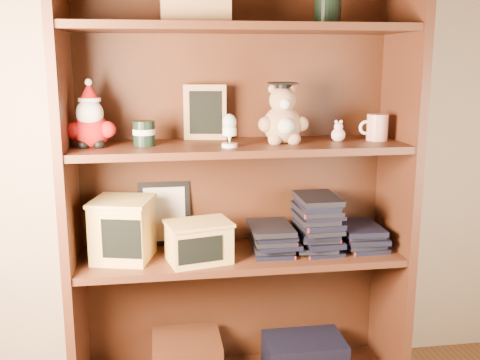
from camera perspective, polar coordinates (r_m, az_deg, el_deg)
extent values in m
cube|color=tan|center=(2.11, -3.74, 12.54)|extent=(3.00, 0.04, 2.50)
cube|color=#4A2515|center=(1.98, -17.00, -1.11)|extent=(0.03, 0.35, 1.60)
cube|color=#4A2515|center=(2.14, 15.67, -0.02)|extent=(0.03, 0.35, 1.60)
cube|color=#442212|center=(2.14, -0.66, 0.41)|extent=(1.20, 0.02, 1.60)
cube|color=#4A2515|center=(1.93, 0.00, 15.19)|extent=(1.14, 0.33, 0.02)
cube|color=#442212|center=(2.20, -5.41, -17.73)|extent=(0.25, 0.22, 0.18)
cube|color=black|center=(2.28, 6.53, -17.28)|extent=(0.30, 0.20, 0.14)
cube|color=#9E7547|center=(1.92, -4.65, 17.34)|extent=(0.22, 0.18, 0.12)
cylinder|color=black|center=(2.00, 8.91, 16.88)|extent=(0.09, 0.09, 0.11)
cube|color=#4A2515|center=(2.05, 0.00, -7.73)|extent=(1.14, 0.33, 0.02)
cube|color=#4A2515|center=(1.95, 0.00, 3.37)|extent=(1.14, 0.33, 0.02)
sphere|color=#A50F0F|center=(1.93, -14.88, 4.88)|extent=(0.12, 0.12, 0.12)
sphere|color=#A50F0F|center=(1.92, -16.57, 4.88)|extent=(0.06, 0.06, 0.06)
sphere|color=#A50F0F|center=(1.91, -13.32, 5.01)|extent=(0.06, 0.06, 0.06)
sphere|color=black|center=(1.91, -15.64, 3.47)|extent=(0.04, 0.04, 0.04)
sphere|color=black|center=(1.91, -14.17, 3.53)|extent=(0.04, 0.04, 0.04)
sphere|color=white|center=(1.91, -15.03, 6.58)|extent=(0.09, 0.09, 0.09)
sphere|color=#D8B293|center=(1.92, -15.01, 7.21)|extent=(0.06, 0.06, 0.06)
cone|color=#A50F0F|center=(1.92, -15.10, 8.68)|extent=(0.07, 0.07, 0.06)
sphere|color=white|center=(1.92, -15.15, 9.56)|extent=(0.02, 0.02, 0.02)
cylinder|color=white|center=(1.92, -15.05, 7.88)|extent=(0.07, 0.07, 0.01)
cylinder|color=black|center=(1.92, -9.71, 4.70)|extent=(0.07, 0.07, 0.08)
cylinder|color=beige|center=(1.92, -9.72, 4.86)|extent=(0.08, 0.08, 0.02)
cube|color=#9E7547|center=(2.04, -3.56, 6.88)|extent=(0.15, 0.04, 0.20)
cube|color=black|center=(2.03, -3.53, 6.85)|extent=(0.11, 0.02, 0.15)
cube|color=#9E7547|center=(2.08, -3.61, 4.71)|extent=(0.08, 0.08, 0.01)
cylinder|color=white|center=(1.87, -1.07, 3.56)|extent=(0.05, 0.05, 0.01)
cone|color=white|center=(1.86, -1.08, 4.26)|extent=(0.02, 0.02, 0.04)
cylinder|color=white|center=(1.86, -1.08, 4.96)|extent=(0.05, 0.05, 0.03)
ellipsoid|color=silver|center=(1.86, -1.08, 5.86)|extent=(0.05, 0.05, 0.06)
sphere|color=tan|center=(1.97, 4.30, 5.60)|extent=(0.13, 0.13, 0.13)
sphere|color=white|center=(1.91, 4.68, 5.49)|extent=(0.06, 0.06, 0.06)
sphere|color=tan|center=(1.94, 2.63, 5.66)|extent=(0.05, 0.05, 0.05)
sphere|color=tan|center=(1.96, 6.19, 5.69)|extent=(0.05, 0.05, 0.05)
sphere|color=tan|center=(1.93, 3.56, 4.14)|extent=(0.05, 0.05, 0.05)
sphere|color=tan|center=(1.94, 5.48, 4.17)|extent=(0.05, 0.05, 0.05)
sphere|color=tan|center=(1.96, 4.34, 8.09)|extent=(0.09, 0.09, 0.09)
sphere|color=white|center=(1.92, 4.59, 7.73)|extent=(0.04, 0.04, 0.04)
sphere|color=tan|center=(1.96, 3.33, 9.22)|extent=(0.03, 0.03, 0.03)
sphere|color=tan|center=(1.97, 5.25, 9.22)|extent=(0.03, 0.03, 0.03)
cylinder|color=black|center=(1.96, 4.36, 9.48)|extent=(0.04, 0.04, 0.02)
cube|color=black|center=(1.96, 4.36, 9.79)|extent=(0.09, 0.09, 0.01)
cylinder|color=#A50F0F|center=(1.95, 5.73, 9.45)|extent=(0.00, 0.04, 0.03)
sphere|color=beige|center=(2.03, 9.95, 4.52)|extent=(0.05, 0.05, 0.05)
sphere|color=beige|center=(2.02, 9.98, 5.35)|extent=(0.03, 0.03, 0.03)
sphere|color=beige|center=(2.02, 9.75, 5.85)|extent=(0.01, 0.01, 0.01)
sphere|color=beige|center=(2.03, 10.24, 5.85)|extent=(0.01, 0.01, 0.01)
cylinder|color=silver|center=(2.08, 13.77, 5.22)|extent=(0.08, 0.08, 0.09)
torus|color=white|center=(2.06, 12.67, 5.22)|extent=(0.05, 0.01, 0.05)
cube|color=black|center=(2.12, -7.68, -3.39)|extent=(0.19, 0.05, 0.24)
cube|color=beige|center=(2.11, -7.67, -3.46)|extent=(0.15, 0.03, 0.20)
cube|color=#DDB85A|center=(2.00, -11.80, -5.04)|extent=(0.23, 0.23, 0.21)
cube|color=black|center=(1.91, -11.95, -5.89)|extent=(0.13, 0.04, 0.14)
cube|color=#DDB85A|center=(1.97, -11.93, -2.09)|extent=(0.24, 0.24, 0.01)
cube|color=#DDB85A|center=(1.95, -4.20, -6.39)|extent=(0.23, 0.19, 0.13)
cube|color=black|center=(1.88, -4.03, -7.11)|extent=(0.15, 0.04, 0.09)
cube|color=#DDB85A|center=(1.93, -4.24, -4.42)|extent=(0.24, 0.20, 0.01)
cube|color=black|center=(2.06, 3.31, -7.01)|extent=(0.14, 0.20, 0.02)
cube|color=black|center=(2.06, 3.32, -6.59)|extent=(0.14, 0.20, 0.02)
cube|color=black|center=(2.05, 3.32, -6.17)|extent=(0.14, 0.20, 0.02)
cube|color=black|center=(2.05, 3.33, -5.75)|extent=(0.14, 0.20, 0.02)
cube|color=black|center=(2.04, 3.33, -5.32)|extent=(0.14, 0.20, 0.02)
cube|color=black|center=(2.04, 3.34, -4.89)|extent=(0.14, 0.20, 0.02)
cube|color=black|center=(2.10, 7.68, -6.74)|extent=(0.14, 0.20, 0.02)
cube|color=black|center=(2.10, 7.69, -6.33)|extent=(0.14, 0.20, 0.02)
cube|color=black|center=(2.09, 7.71, -5.92)|extent=(0.14, 0.20, 0.02)
cube|color=black|center=(2.09, 7.72, -5.50)|extent=(0.14, 0.20, 0.02)
cube|color=black|center=(2.08, 7.73, -5.08)|extent=(0.14, 0.20, 0.02)
cube|color=black|center=(2.08, 7.74, -4.66)|extent=(0.14, 0.20, 0.02)
cube|color=black|center=(2.07, 7.76, -4.24)|extent=(0.14, 0.20, 0.02)
cube|color=black|center=(2.07, 7.77, -3.81)|extent=(0.14, 0.20, 0.02)
cube|color=black|center=(2.06, 7.78, -3.38)|extent=(0.14, 0.20, 0.02)
cube|color=black|center=(2.06, 7.80, -2.96)|extent=(0.14, 0.20, 0.02)
cube|color=black|center=(2.06, 7.81, -2.53)|extent=(0.14, 0.20, 0.02)
cube|color=black|center=(2.05, 7.82, -2.09)|extent=(0.14, 0.20, 0.02)
cube|color=black|center=(2.16, 12.07, -6.43)|extent=(0.14, 0.20, 0.02)
cube|color=black|center=(2.15, 12.09, -6.03)|extent=(0.14, 0.20, 0.02)
cube|color=black|center=(2.15, 12.11, -5.62)|extent=(0.14, 0.20, 0.02)
cube|color=black|center=(2.14, 12.13, -5.22)|extent=(0.14, 0.20, 0.02)
cube|color=black|center=(2.14, 12.14, -4.81)|extent=(0.14, 0.20, 0.02)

